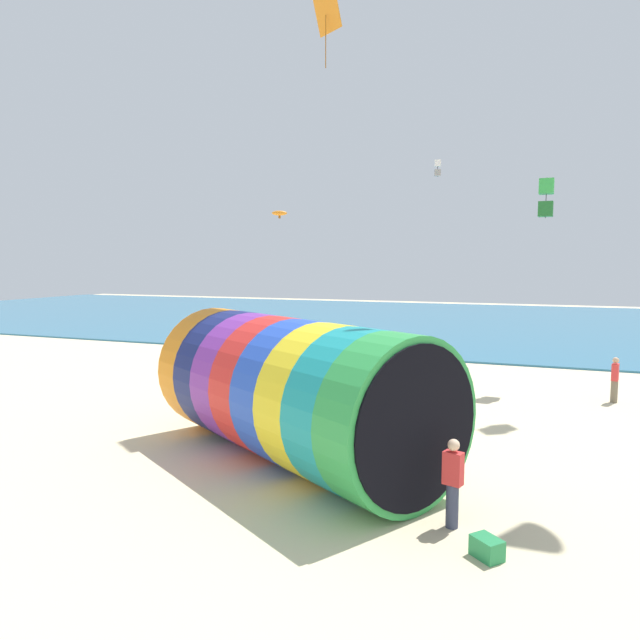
% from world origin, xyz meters
% --- Properties ---
extents(ground_plane, '(120.00, 120.00, 0.00)m').
position_xyz_m(ground_plane, '(0.00, 0.00, 0.00)').
color(ground_plane, beige).
extents(sea, '(120.00, 40.00, 0.10)m').
position_xyz_m(sea, '(0.00, 36.25, 0.05)').
color(sea, teal).
rests_on(sea, ground).
extents(giant_inflatable_tube, '(9.19, 7.56, 3.63)m').
position_xyz_m(giant_inflatable_tube, '(-1.07, 0.28, 1.82)').
color(giant_inflatable_tube, orange).
rests_on(giant_inflatable_tube, ground).
extents(kite_handler, '(0.41, 0.32, 1.73)m').
position_xyz_m(kite_handler, '(3.27, -2.10, 0.89)').
color(kite_handler, '#383D56').
rests_on(kite_handler, ground).
extents(kite_white_box, '(0.34, 0.34, 0.79)m').
position_xyz_m(kite_white_box, '(0.03, 15.21, 9.51)').
color(kite_white_box, white).
extents(kite_orange_parafoil, '(0.73, 0.53, 0.36)m').
position_xyz_m(kite_orange_parafoil, '(-6.07, 10.41, 7.19)').
color(kite_orange_parafoil, orange).
extents(kite_green_box, '(0.58, 0.58, 1.58)m').
position_xyz_m(kite_green_box, '(4.87, 11.84, 7.58)').
color(kite_green_box, green).
extents(kite_orange_diamond, '(1.24, 1.04, 2.84)m').
position_xyz_m(kite_orange_diamond, '(-2.24, 5.88, 13.51)').
color(kite_orange_diamond, orange).
extents(bystander_near_water, '(0.42, 0.40, 1.76)m').
position_xyz_m(bystander_near_water, '(-3.81, 6.32, 0.91)').
color(bystander_near_water, '#726651').
rests_on(bystander_near_water, ground).
extents(bystander_mid_beach, '(0.36, 0.42, 1.55)m').
position_xyz_m(bystander_mid_beach, '(-1.26, 11.41, 0.78)').
color(bystander_mid_beach, '#726651').
rests_on(bystander_mid_beach, ground).
extents(bystander_far_left, '(0.29, 0.40, 1.65)m').
position_xyz_m(bystander_far_left, '(7.39, 9.85, 0.84)').
color(bystander_far_left, '#726651').
rests_on(bystander_far_left, ground).
extents(cooler_box, '(0.63, 0.61, 0.36)m').
position_xyz_m(cooler_box, '(3.98, -3.05, 0.18)').
color(cooler_box, '#268C4C').
rests_on(cooler_box, ground).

